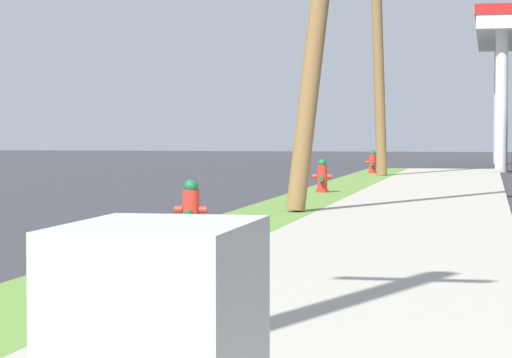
{
  "coord_description": "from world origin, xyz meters",
  "views": [
    {
      "loc": [
        4.22,
        -1.82,
        1.47
      ],
      "look_at": [
        1.09,
        13.7,
        0.81
      ],
      "focal_mm": 81.05,
      "sensor_mm": 36.0,
      "label": 1
    }
  ],
  "objects_px": {
    "fire_hydrant_third": "(322,178)",
    "utility_pole_background": "(377,22)",
    "fire_hydrant_fourth": "(372,163)",
    "fire_hydrant_second": "(191,211)"
  },
  "relations": [
    {
      "from": "fire_hydrant_third",
      "to": "utility_pole_background",
      "type": "xyz_separation_m",
      "value": [
        0.26,
        9.88,
        4.31
      ]
    },
    {
      "from": "fire_hydrant_third",
      "to": "fire_hydrant_fourth",
      "type": "distance_m",
      "value": 11.55
    },
    {
      "from": "fire_hydrant_third",
      "to": "fire_hydrant_fourth",
      "type": "xyz_separation_m",
      "value": [
        -0.04,
        11.55,
        0.0
      ]
    },
    {
      "from": "fire_hydrant_third",
      "to": "utility_pole_background",
      "type": "relative_size",
      "value": 0.08
    },
    {
      "from": "utility_pole_background",
      "to": "fire_hydrant_second",
      "type": "bearing_deg",
      "value": -91.06
    },
    {
      "from": "fire_hydrant_second",
      "to": "fire_hydrant_fourth",
      "type": "height_order",
      "value": "same"
    },
    {
      "from": "fire_hydrant_second",
      "to": "utility_pole_background",
      "type": "distance_m",
      "value": 21.2
    },
    {
      "from": "fire_hydrant_second",
      "to": "utility_pole_background",
      "type": "height_order",
      "value": "utility_pole_background"
    },
    {
      "from": "fire_hydrant_second",
      "to": "fire_hydrant_fourth",
      "type": "relative_size",
      "value": 1.0
    },
    {
      "from": "fire_hydrant_third",
      "to": "fire_hydrant_fourth",
      "type": "relative_size",
      "value": 1.0
    }
  ]
}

